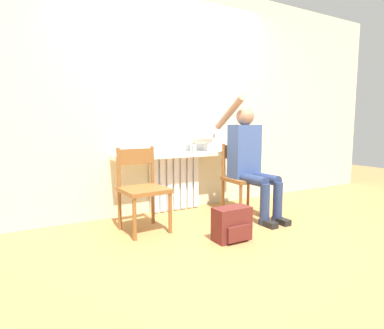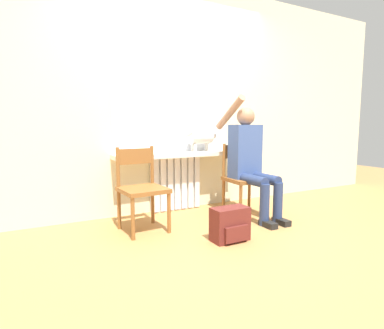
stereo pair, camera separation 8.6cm
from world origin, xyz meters
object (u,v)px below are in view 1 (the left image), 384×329
cat (201,138)px  chair_right (243,177)px  chair_left (142,187)px  person (250,157)px  backpack (232,224)px

cat → chair_right: bearing=-56.0°
chair_right → cat: (-0.30, 0.45, 0.44)m
chair_left → person: size_ratio=0.60×
chair_right → cat: size_ratio=1.62×
chair_right → chair_left: bearing=-176.3°
person → chair_left: bearing=175.0°
chair_right → backpack: (-0.65, -0.66, -0.28)m
cat → backpack: 1.36m
cat → chair_left: bearing=-154.4°
chair_left → cat: cat is taller
chair_left → backpack: chair_left is taller
cat → backpack: bearing=-107.4°
backpack → cat: bearing=72.6°
chair_right → cat: cat is taller
person → backpack: 1.00m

